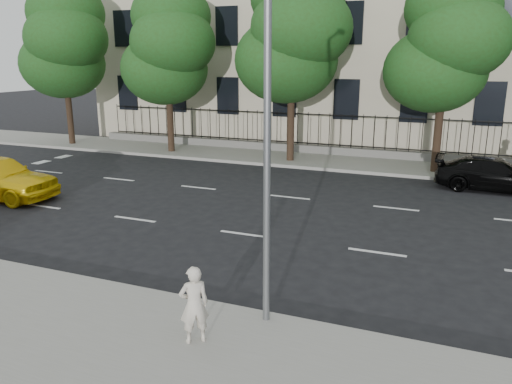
# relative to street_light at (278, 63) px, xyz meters

# --- Properties ---
(ground) EXTENTS (120.00, 120.00, 0.00)m
(ground) POSITION_rel_street_light_xyz_m (-2.50, 1.77, -5.15)
(ground) COLOR black
(ground) RESTS_ON ground
(near_sidewalk) EXTENTS (60.00, 4.00, 0.15)m
(near_sidewalk) POSITION_rel_street_light_xyz_m (-2.50, -2.23, -5.07)
(near_sidewalk) COLOR gray
(near_sidewalk) RESTS_ON ground
(far_sidewalk) EXTENTS (60.00, 4.00, 0.15)m
(far_sidewalk) POSITION_rel_street_light_xyz_m (-2.50, 15.77, -5.07)
(far_sidewalk) COLOR gray
(far_sidewalk) RESTS_ON ground
(lane_markings) EXTENTS (49.60, 4.62, 0.01)m
(lane_markings) POSITION_rel_street_light_xyz_m (-2.50, 6.52, -5.14)
(lane_markings) COLOR silver
(lane_markings) RESTS_ON ground
(iron_fence) EXTENTS (30.00, 0.50, 2.20)m
(iron_fence) POSITION_rel_street_light_xyz_m (-2.50, 17.47, -4.50)
(iron_fence) COLOR slate
(iron_fence) RESTS_ON far_sidewalk
(street_light) EXTENTS (0.25, 3.32, 8.05)m
(street_light) POSITION_rel_street_light_xyz_m (0.00, 0.00, 0.00)
(street_light) COLOR slate
(street_light) RESTS_ON near_sidewalk
(tree_a) EXTENTS (5.71, 5.31, 9.39)m
(tree_a) POSITION_rel_street_light_xyz_m (-18.46, 15.13, 0.98)
(tree_a) COLOR #382619
(tree_a) RESTS_ON far_sidewalk
(tree_b) EXTENTS (5.53, 5.12, 8.97)m
(tree_b) POSITION_rel_street_light_xyz_m (-11.46, 15.13, 0.69)
(tree_b) COLOR #382619
(tree_b) RESTS_ON far_sidewalk
(tree_c) EXTENTS (5.89, 5.50, 9.80)m
(tree_c) POSITION_rel_street_light_xyz_m (-4.46, 15.13, 1.26)
(tree_c) COLOR #382619
(tree_c) RESTS_ON far_sidewalk
(tree_d) EXTENTS (5.34, 4.94, 8.84)m
(tree_d) POSITION_rel_street_light_xyz_m (2.54, 15.13, 0.69)
(tree_d) COLOR #382619
(tree_d) RESTS_ON far_sidewalk
(black_sedan) EXTENTS (4.63, 1.97, 1.33)m
(black_sedan) POSITION_rel_street_light_xyz_m (4.86, 12.80, -4.48)
(black_sedan) COLOR black
(black_sedan) RESTS_ON ground
(woman_near) EXTENTS (0.65, 0.62, 1.50)m
(woman_near) POSITION_rel_street_light_xyz_m (-0.94, -1.79, -4.25)
(woman_near) COLOR beige
(woman_near) RESTS_ON near_sidewalk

